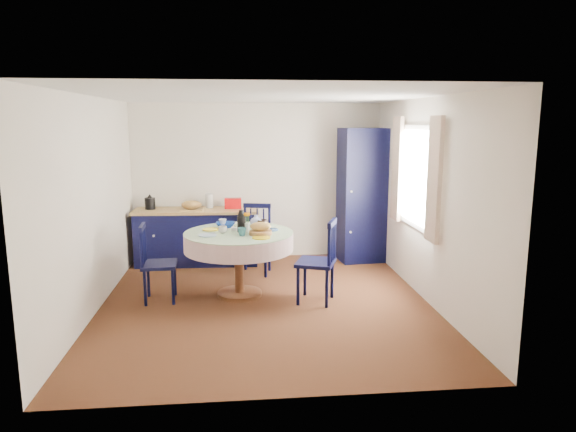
% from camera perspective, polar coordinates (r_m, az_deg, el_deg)
% --- Properties ---
extents(floor, '(4.50, 4.50, 0.00)m').
position_cam_1_polar(floor, '(6.45, -2.49, -9.57)').
color(floor, black).
rests_on(floor, ground).
extents(ceiling, '(4.50, 4.50, 0.00)m').
position_cam_1_polar(ceiling, '(6.06, -2.68, 13.22)').
color(ceiling, white).
rests_on(ceiling, wall_back).
extents(wall_back, '(4.00, 0.02, 2.50)m').
position_cam_1_polar(wall_back, '(8.36, -3.42, 3.86)').
color(wall_back, white).
rests_on(wall_back, floor).
extents(wall_left, '(0.02, 4.50, 2.50)m').
position_cam_1_polar(wall_left, '(6.35, -20.91, 1.10)').
color(wall_left, white).
rests_on(wall_left, floor).
extents(wall_right, '(0.02, 4.50, 2.50)m').
position_cam_1_polar(wall_right, '(6.55, 15.18, 1.69)').
color(wall_right, white).
rests_on(wall_right, floor).
extents(window, '(0.10, 1.74, 1.45)m').
position_cam_1_polar(window, '(6.78, 14.03, 4.36)').
color(window, white).
rests_on(window, wall_right).
extents(kitchen_counter, '(1.96, 0.68, 1.10)m').
position_cam_1_polar(kitchen_counter, '(8.17, -10.04, -2.15)').
color(kitchen_counter, black).
rests_on(kitchen_counter, floor).
extents(pantry_cabinet, '(0.79, 0.60, 2.11)m').
position_cam_1_polar(pantry_cabinet, '(8.22, 8.36, 2.28)').
color(pantry_cabinet, black).
rests_on(pantry_cabinet, floor).
extents(dining_table, '(1.38, 1.38, 1.11)m').
position_cam_1_polar(dining_table, '(6.52, -5.43, -2.87)').
color(dining_table, '#552F18').
rests_on(dining_table, floor).
extents(chair_left, '(0.44, 0.46, 0.97)m').
position_cam_1_polar(chair_left, '(6.56, -14.47, -5.03)').
color(chair_left, black).
rests_on(chair_left, floor).
extents(chair_far, '(0.54, 0.52, 1.01)m').
position_cam_1_polar(chair_far, '(7.55, -3.63, -2.54)').
color(chair_far, black).
rests_on(chair_far, floor).
extents(chair_right, '(0.57, 0.59, 1.04)m').
position_cam_1_polar(chair_right, '(6.33, 3.49, -4.97)').
color(chair_right, black).
rests_on(chair_right, floor).
extents(mug_a, '(0.11, 0.11, 0.09)m').
position_cam_1_polar(mug_a, '(6.46, -7.27, -1.51)').
color(mug_a, silver).
rests_on(mug_a, dining_table).
extents(mug_b, '(0.11, 0.11, 0.10)m').
position_cam_1_polar(mug_b, '(6.27, -5.13, -1.75)').
color(mug_b, '#2E656C').
rests_on(mug_b, dining_table).
extents(mug_c, '(0.13, 0.13, 0.10)m').
position_cam_1_polar(mug_c, '(6.74, -2.86, -0.85)').
color(mug_c, black).
rests_on(mug_c, dining_table).
extents(mug_d, '(0.10, 0.10, 0.09)m').
position_cam_1_polar(mug_d, '(6.90, -7.27, -0.71)').
color(mug_d, silver).
rests_on(mug_d, dining_table).
extents(cobalt_bowl, '(0.26, 0.26, 0.06)m').
position_cam_1_polar(cobalt_bowl, '(6.79, -6.96, -1.00)').
color(cobalt_bowl, navy).
rests_on(cobalt_bowl, dining_table).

